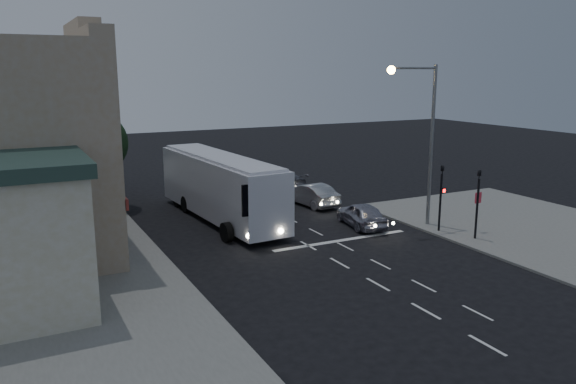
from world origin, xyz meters
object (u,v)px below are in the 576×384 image
car_sedan_c (236,169)px  traffic_signal_main (441,190)px  tour_bus (220,185)px  car_sedan_a (311,194)px  regulatory_sign (477,205)px  streetlight (423,127)px  car_sedan_b (277,180)px  traffic_signal_side (478,196)px  car_suv (362,215)px  street_tree (95,140)px

car_sedan_c → traffic_signal_main: bearing=113.2°
tour_bus → traffic_signal_main: traffic_signal_main is taller
car_sedan_a → regulatory_sign: (4.82, -9.90, 0.85)m
tour_bus → streetlight: 12.21m
car_sedan_b → traffic_signal_side: bearing=86.6°
regulatory_sign → car_suv: bearing=139.9°
car_sedan_c → traffic_signal_main: traffic_signal_main is taller
car_sedan_b → regulatory_sign: size_ratio=2.27×
car_sedan_c → traffic_signal_side: 23.01m
traffic_signal_side → regulatory_sign: size_ratio=1.86×
tour_bus → car_sedan_b: size_ratio=2.57×
car_suv → traffic_signal_main: size_ratio=1.02×
car_sedan_c → street_tree: street_tree is taller
traffic_signal_main → regulatory_sign: bearing=-30.8°
traffic_signal_main → traffic_signal_side: same height
car_sedan_b → street_tree: 13.42m
traffic_signal_side → tour_bus: bearing=135.8°
car_sedan_a → streetlight: streetlight is taller
car_suv → traffic_signal_side: bearing=136.6°
streetlight → car_sedan_a: bearing=111.0°
car_sedan_a → car_sedan_b: (0.19, 5.53, -0.02)m
car_sedan_b → traffic_signal_side: size_ratio=1.22×
car_suv → car_sedan_b: size_ratio=0.83×
car_suv → car_sedan_a: 5.86m
car_suv → streetlight: 5.99m
car_sedan_c → streetlight: bearing=113.2°
car_sedan_b → car_sedan_c: 6.16m
car_suv → car_sedan_c: car_suv is taller
traffic_signal_main → traffic_signal_side: bearing=-70.5°
car_suv → regulatory_sign: (4.80, -4.04, 0.89)m
traffic_signal_main → streetlight: streetlight is taller
tour_bus → street_tree: street_tree is taller
car_sedan_a → regulatory_sign: regulatory_sign is taller
traffic_signal_main → car_sedan_b: bearing=101.5°
regulatory_sign → tour_bus: bearing=141.3°
regulatory_sign → streetlight: streetlight is taller
car_sedan_a → tour_bus: bearing=-0.2°
car_sedan_a → car_sedan_c: size_ratio=0.91×
car_sedan_c → car_sedan_a: bearing=106.1°
tour_bus → regulatory_sign: (11.46, -9.19, -0.51)m
car_sedan_a → regulatory_sign: 11.04m
car_suv → traffic_signal_main: (3.10, -3.02, 1.71)m
car_suv → regulatory_sign: regulatory_sign is taller
car_sedan_a → regulatory_sign: bearing=109.8°
traffic_signal_main → regulatory_sign: 2.14m
tour_bus → car_sedan_c: (5.95, 12.34, -1.42)m
regulatory_sign → street_tree: size_ratio=0.35×
car_suv → street_tree: 17.37m
streetlight → street_tree: 20.19m
car_suv → car_sedan_c: 17.51m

